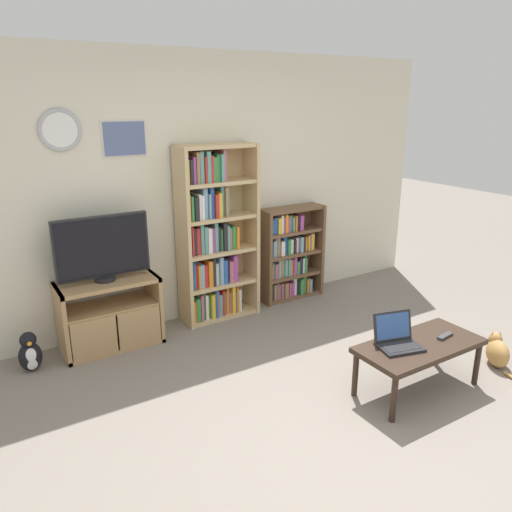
{
  "coord_description": "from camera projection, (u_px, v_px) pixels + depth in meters",
  "views": [
    {
      "loc": [
        -2.08,
        -2.07,
        2.15
      ],
      "look_at": [
        0.0,
        1.29,
        0.91
      ],
      "focal_mm": 35.0,
      "sensor_mm": 36.0,
      "label": 1
    }
  ],
  "objects": [
    {
      "name": "penguin_figurine",
      "position": [
        30.0,
        353.0,
        4.1
      ],
      "size": [
        0.19,
        0.17,
        0.34
      ],
      "color": "black",
      "rests_on": "ground_plane"
    },
    {
      "name": "ground_plane",
      "position": [
        356.0,
        433.0,
        3.37
      ],
      "size": [
        18.0,
        18.0,
        0.0
      ],
      "primitive_type": "plane",
      "color": "gray"
    },
    {
      "name": "tv_stand",
      "position": [
        110.0,
        314.0,
        4.46
      ],
      "size": [
        0.87,
        0.42,
        0.63
      ],
      "color": "tan",
      "rests_on": "ground_plane"
    },
    {
      "name": "coffee_table",
      "position": [
        419.0,
        349.0,
        3.77
      ],
      "size": [
        1.0,
        0.47,
        0.4
      ],
      "color": "#332319",
      "rests_on": "ground_plane"
    },
    {
      "name": "wall_back",
      "position": [
        197.0,
        189.0,
        4.9
      ],
      "size": [
        5.71,
        0.09,
        2.6
      ],
      "color": "beige",
      "rests_on": "ground_plane"
    },
    {
      "name": "bookshelf_tall",
      "position": [
        212.0,
        238.0,
        4.93
      ],
      "size": [
        0.79,
        0.31,
        1.75
      ],
      "color": "tan",
      "rests_on": "ground_plane"
    },
    {
      "name": "remote_near_laptop",
      "position": [
        445.0,
        336.0,
        3.85
      ],
      "size": [
        0.16,
        0.06,
        0.02
      ],
      "rotation": [
        0.0,
        0.0,
        4.84
      ],
      "color": "#38383A",
      "rests_on": "coffee_table"
    },
    {
      "name": "television",
      "position": [
        102.0,
        248.0,
        4.28
      ],
      "size": [
        0.81,
        0.18,
        0.58
      ],
      "color": "black",
      "rests_on": "tv_stand"
    },
    {
      "name": "cat",
      "position": [
        497.0,
        352.0,
        4.2
      ],
      "size": [
        0.3,
        0.47,
        0.27
      ],
      "rotation": [
        0.0,
        0.0,
        -0.62
      ],
      "color": "#B78447",
      "rests_on": "ground_plane"
    },
    {
      "name": "laptop",
      "position": [
        397.0,
        338.0,
        3.7
      ],
      "size": [
        0.37,
        0.33,
        0.24
      ],
      "rotation": [
        0.0,
        0.0,
        -0.25
      ],
      "color": "#232326",
      "rests_on": "coffee_table"
    },
    {
      "name": "bookshelf_short",
      "position": [
        288.0,
        255.0,
        5.53
      ],
      "size": [
        0.74,
        0.25,
        1.04
      ],
      "color": "brown",
      "rests_on": "ground_plane"
    }
  ]
}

